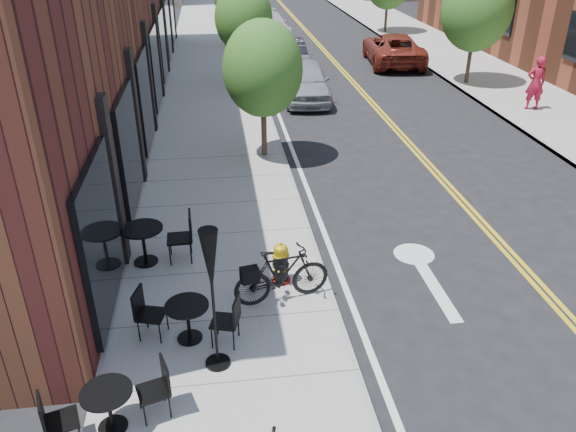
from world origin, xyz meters
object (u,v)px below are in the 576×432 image
bistro_set_b (188,317)px  bistro_set_c (143,240)px  parked_car_c (270,24)px  bicycle_right (282,275)px  patio_umbrella (211,272)px  parked_car_a (306,81)px  parked_car_far (393,49)px  parked_car_b (287,57)px  bistro_set_a (108,404)px  fire_hydrant (281,263)px  pedestrian (536,83)px

bistro_set_b → bistro_set_c: bearing=126.0°
parked_car_c → bistro_set_c: bearing=-106.9°
bistro_set_b → parked_car_c: 27.34m
bicycle_right → patio_umbrella: patio_umbrella is taller
bistro_set_c → parked_car_a: size_ratio=0.45×
bistro_set_c → parked_car_a: parked_car_a is taller
parked_car_c → patio_umbrella: bearing=-102.8°
parked_car_far → parked_car_a: bearing=52.9°
parked_car_c → parked_car_far: 9.43m
parked_car_a → parked_car_far: size_ratio=0.82×
parked_car_b → parked_car_far: size_ratio=0.87×
bistro_set_a → bistro_set_b: bearing=41.7°
bicycle_right → patio_umbrella: 2.26m
patio_umbrella → parked_car_b: bearing=79.2°
fire_hydrant → parked_car_far: 19.19m
bicycle_right → pedestrian: pedestrian is taller
bistro_set_c → parked_car_a: bearing=64.0°
bistro_set_a → fire_hydrant: bearing=31.7°
patio_umbrella → pedestrian: bearing=45.4°
fire_hydrant → parked_car_b: (2.29, 16.49, 0.23)m
patio_umbrella → parked_car_c: bearing=82.3°
bistro_set_c → parked_car_c: parked_car_c is taller
parked_car_b → pedestrian: size_ratio=2.39×
fire_hydrant → bistro_set_b: 2.22m
bistro_set_a → bicycle_right: bearing=26.4°
parked_car_c → parked_car_far: bearing=-62.5°
parked_car_b → pedestrian: 10.56m
parked_car_a → parked_car_b: (-0.18, 4.23, 0.02)m
patio_umbrella → parked_car_far: (8.82, 19.73, -1.11)m
fire_hydrant → bicycle_right: 0.60m
bistro_set_b → fire_hydrant: bearing=56.2°
pedestrian → fire_hydrant: bearing=49.6°
parked_car_c → parked_car_far: size_ratio=0.89×
parked_car_a → parked_car_c: (0.01, 13.31, -0.05)m
bicycle_right → parked_car_far: 19.75m
bicycle_right → bistro_set_a: bearing=123.2°
bistro_set_c → fire_hydrant: bearing=-23.0°
bistro_set_a → patio_umbrella: bearing=18.2°
parked_car_a → parked_car_c: size_ratio=0.91×
bistro_set_b → parked_car_a: (4.16, 13.71, 0.15)m
bistro_set_a → parked_car_a: (5.16, 15.41, 0.17)m
bistro_set_a → parked_car_a: parked_car_a is taller
parked_car_c → bistro_set_b: bearing=-103.9°
bicycle_right → bistro_set_a: size_ratio=1.08×
bistro_set_b → parked_car_a: 14.33m
patio_umbrella → parked_car_b: size_ratio=0.53×
bicycle_right → bistro_set_c: bearing=46.9°
fire_hydrant → patio_umbrella: patio_umbrella is taller
fire_hydrant → parked_car_c: parked_car_c is taller
bistro_set_b → bicycle_right: bearing=43.4°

